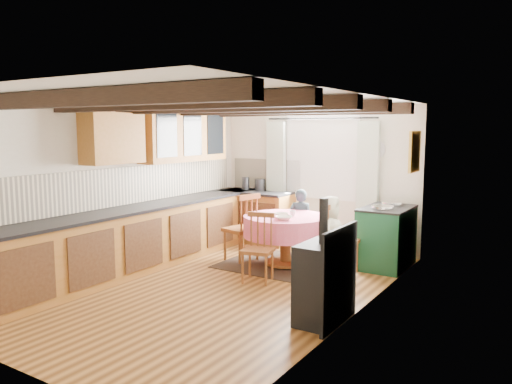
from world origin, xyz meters
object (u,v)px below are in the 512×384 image
Objects in this scene: dining_table at (285,241)px; chair_left at (241,227)px; child_far at (300,222)px; cup at (293,213)px; chair_right at (343,239)px; aga_range at (386,236)px; cast_iron_stove at (323,261)px; child_right at (329,234)px; chair_near at (258,248)px.

chair_left is at bearing -172.89° from dining_table.
child_far is (-0.09, 0.66, 0.16)m from dining_table.
child_far reaches higher than cup.
dining_table is at bearing 86.48° from chair_right.
aga_range is 2.46m from cast_iron_stove.
child_right is 12.16× the size of cup.
child_far is at bearing 153.52° from chair_left.
chair_left is 11.66× the size of cup.
chair_left is 0.99m from child_far.
chair_near is 1.11m from child_right.
child_right is (0.69, 0.02, 0.17)m from dining_table.
chair_left reaches higher than dining_table.
dining_table is 0.43m from cup.
chair_near is at bearing 130.91° from child_right.
chair_left is (-0.80, 0.79, 0.07)m from chair_near.
chair_right is at bearing -95.52° from child_right.
child_far reaches higher than dining_table.
chair_near is 0.85× the size of child_far.
chair_left is 1.06× the size of chair_right.
aga_range is 0.90× the size of child_right.
child_right is (0.79, -0.64, 0.01)m from child_far.
aga_range is 0.75× the size of cast_iron_stove.
aga_range is 10.95× the size of cup.
dining_table is 1.19× the size of chair_left.
chair_left reaches higher than chair_near.
chair_left is at bearing 120.45° from chair_near.
chair_left is (-0.73, -0.09, 0.15)m from dining_table.
dining_table is at bearing 129.34° from cast_iron_stove.
chair_right is 1.15m from child_far.
aga_range is at bearing 168.36° from child_far.
cast_iron_stove is (1.32, -0.81, 0.20)m from chair_near.
cup is at bearing 17.05° from dining_table.
chair_near reaches higher than dining_table.
cup is at bearing 84.71° from chair_right.
child_right reaches higher than chair_near.
child_far reaches higher than chair_left.
cast_iron_stove reaches higher than aga_range.
aga_range is 1.42m from cup.
chair_right is 11.05× the size of cup.
chair_near is 0.87× the size of chair_left.
aga_range reaches higher than cup.
chair_left is at bearing 88.09° from chair_right.
aga_range is at bearing 126.56° from chair_left.
child_right reaches higher than dining_table.
cast_iron_stove reaches higher than chair_right.
chair_near is 1.56m from cast_iron_stove.
child_far is 0.71m from cup.
chair_near is 2.04m from aga_range.
aga_range is (2.01, 0.84, -0.07)m from chair_left.
chair_right is 0.75× the size of cast_iron_stove.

